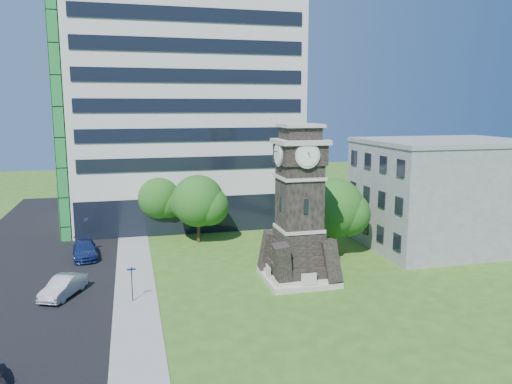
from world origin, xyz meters
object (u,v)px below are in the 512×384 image
object	(u,v)px
car_street_north	(85,250)
park_bench	(290,283)
car_street_mid	(63,287)
street_sign	(132,280)
clock_tower	(299,214)
car_east_lot	(438,252)

from	to	relation	value
car_street_north	park_bench	distance (m)	19.75
car_street_mid	car_street_north	size ratio (longest dim) A/B	0.87
park_bench	street_sign	distance (m)	11.53
car_street_mid	park_bench	distance (m)	16.51
clock_tower	car_street_north	world-z (taller)	clock_tower
car_street_mid	park_bench	xyz separation A→B (m)	(16.28, -2.72, -0.21)
clock_tower	car_street_north	bearing A→B (deg)	148.41
car_east_lot	park_bench	bearing A→B (deg)	107.40
car_street_north	car_street_mid	bearing A→B (deg)	-100.95
car_street_north	street_sign	size ratio (longest dim) A/B	2.01
clock_tower	car_east_lot	distance (m)	14.43
car_east_lot	street_sign	world-z (taller)	street_sign
clock_tower	park_bench	xyz separation A→B (m)	(-1.24, -1.84, -4.77)
car_east_lot	car_street_mid	bearing A→B (deg)	95.53
car_street_mid	clock_tower	bearing A→B (deg)	20.95
street_sign	car_street_mid	bearing A→B (deg)	155.46
clock_tower	car_street_north	size ratio (longest dim) A/B	2.42
clock_tower	street_sign	distance (m)	13.31
car_street_mid	park_bench	bearing A→B (deg)	14.33
car_street_north	park_bench	xyz separation A→B (m)	(15.55, -12.17, -0.22)
car_street_north	car_east_lot	distance (m)	31.60
car_street_mid	car_east_lot	bearing A→B (deg)	25.28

